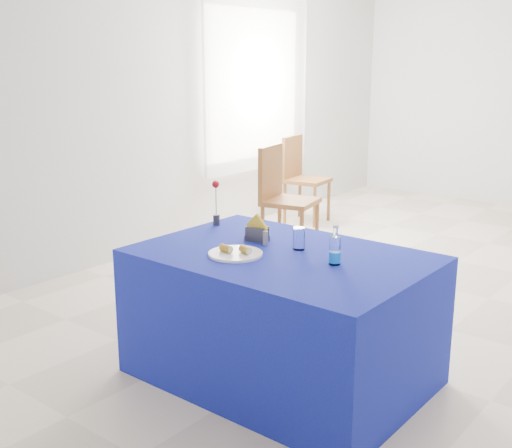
{
  "coord_description": "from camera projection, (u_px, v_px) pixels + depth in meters",
  "views": [
    {
      "loc": [
        2.09,
        -4.82,
        1.81
      ],
      "look_at": [
        -0.09,
        -2.11,
        0.92
      ],
      "focal_mm": 45.0,
      "sensor_mm": 36.0,
      "label": 1
    }
  ],
  "objects": [
    {
      "name": "room_shell",
      "position": [
        437.0,
        68.0,
        4.92
      ],
      "size": [
        7.0,
        7.0,
        7.0
      ],
      "color": "silver",
      "rests_on": "ground"
    },
    {
      "name": "pepper_shaker",
      "position": [
        252.0,
        234.0,
        3.82
      ],
      "size": [
        0.03,
        0.03,
        0.08
      ],
      "primitive_type": "cylinder",
      "color": "slate",
      "rests_on": "blue_table"
    },
    {
      "name": "napkin_holder",
      "position": [
        257.0,
        233.0,
        3.82
      ],
      "size": [
        0.16,
        0.1,
        0.17
      ],
      "color": "#333337",
      "rests_on": "blue_table"
    },
    {
      "name": "plate",
      "position": [
        236.0,
        254.0,
        3.56
      ],
      "size": [
        0.3,
        0.3,
        0.01
      ],
      "primitive_type": "cylinder",
      "color": "white",
      "rests_on": "blue_table"
    },
    {
      "name": "floor",
      "position": [
        423.0,
        283.0,
        5.36
      ],
      "size": [
        7.0,
        7.0,
        0.0
      ],
      "primitive_type": "plane",
      "color": "beige",
      "rests_on": "ground"
    },
    {
      "name": "chair_win_a",
      "position": [
        281.0,
        192.0,
        6.07
      ],
      "size": [
        0.55,
        0.55,
        1.03
      ],
      "rotation": [
        0.0,
        0.0,
        1.8
      ],
      "color": "brown",
      "rests_on": "floor"
    },
    {
      "name": "chair_win_b",
      "position": [
        300.0,
        173.0,
        7.31
      ],
      "size": [
        0.49,
        0.49,
        0.98
      ],
      "rotation": [
        0.0,
        0.0,
        1.71
      ],
      "color": "brown",
      "rests_on": "floor"
    },
    {
      "name": "banana_pieces",
      "position": [
        236.0,
        249.0,
        3.54
      ],
      "size": [
        0.18,
        0.11,
        0.04
      ],
      "color": "gold",
      "rests_on": "plate"
    },
    {
      "name": "blue_table",
      "position": [
        281.0,
        316.0,
        3.69
      ],
      "size": [
        1.6,
        1.1,
        0.76
      ],
      "color": "navy",
      "rests_on": "floor"
    },
    {
      "name": "drinking_glass",
      "position": [
        299.0,
        239.0,
        3.65
      ],
      "size": [
        0.07,
        0.07,
        0.13
      ],
      "primitive_type": "cylinder",
      "color": "white",
      "rests_on": "blue_table"
    },
    {
      "name": "window_pane",
      "position": [
        254.0,
        84.0,
        7.08
      ],
      "size": [
        0.04,
        1.5,
        1.6
      ],
      "primitive_type": "cube",
      "color": "white",
      "rests_on": "room_shell"
    },
    {
      "name": "curtain",
      "position": [
        259.0,
        85.0,
        7.03
      ],
      "size": [
        0.04,
        1.75,
        1.85
      ],
      "primitive_type": "cube",
      "color": "white",
      "rests_on": "room_shell"
    },
    {
      "name": "water_bottle",
      "position": [
        335.0,
        251.0,
        3.38
      ],
      "size": [
        0.06,
        0.06,
        0.21
      ],
      "color": "white",
      "rests_on": "blue_table"
    },
    {
      "name": "rose_vase",
      "position": [
        216.0,
        204.0,
        4.17
      ],
      "size": [
        0.05,
        0.05,
        0.3
      ],
      "color": "#29282E",
      "rests_on": "blue_table"
    },
    {
      "name": "salt_shaker",
      "position": [
        265.0,
        238.0,
        3.74
      ],
      "size": [
        0.03,
        0.03,
        0.08
      ],
      "primitive_type": "cylinder",
      "color": "slate",
      "rests_on": "blue_table"
    }
  ]
}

